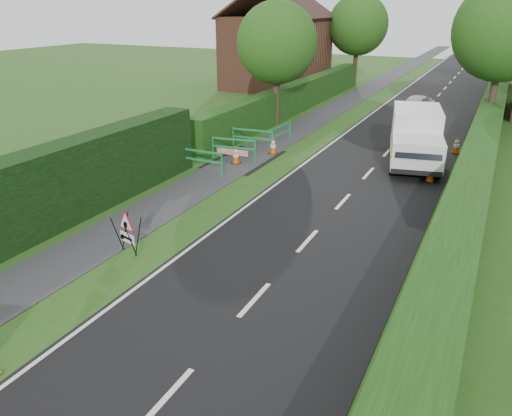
% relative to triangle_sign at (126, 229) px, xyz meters
% --- Properties ---
extents(ground, '(120.00, 120.00, 0.00)m').
position_rel_triangle_sign_xyz_m(ground, '(1.75, -1.57, -0.75)').
color(ground, '#2A4E16').
rests_on(ground, ground).
extents(road_surface, '(6.00, 90.00, 0.02)m').
position_rel_triangle_sign_xyz_m(road_surface, '(4.25, 33.43, -0.75)').
color(road_surface, black).
rests_on(road_surface, ground).
extents(footpath, '(2.00, 90.00, 0.02)m').
position_rel_triangle_sign_xyz_m(footpath, '(-1.25, 33.43, -0.74)').
color(footpath, '#2D2D30').
rests_on(footpath, ground).
extents(hedge_west_near, '(1.10, 18.00, 2.50)m').
position_rel_triangle_sign_xyz_m(hedge_west_near, '(-3.25, -1.57, -0.75)').
color(hedge_west_near, black).
rests_on(hedge_west_near, ground).
extents(hedge_west_far, '(1.00, 24.00, 1.80)m').
position_rel_triangle_sign_xyz_m(hedge_west_far, '(-3.25, 20.43, -0.75)').
color(hedge_west_far, '#14380F').
rests_on(hedge_west_far, ground).
extents(hedge_east, '(1.20, 50.00, 1.50)m').
position_rel_triangle_sign_xyz_m(hedge_east, '(8.25, 14.43, -0.75)').
color(hedge_east, '#14380F').
rests_on(hedge_east, ground).
extents(house_west, '(7.50, 7.40, 7.88)m').
position_rel_triangle_sign_xyz_m(house_west, '(-8.25, 28.43, 2.15)').
color(house_west, brown).
rests_on(house_west, ground).
extents(tree_nw, '(4.40, 4.40, 6.70)m').
position_rel_triangle_sign_xyz_m(tree_nw, '(-2.85, 16.43, 3.73)').
color(tree_nw, '#2D2116').
rests_on(tree_nw, ground).
extents(tree_ne, '(5.20, 5.20, 7.79)m').
position_rel_triangle_sign_xyz_m(tree_ne, '(8.15, 20.43, 4.42)').
color(tree_ne, '#2D2116').
rests_on(tree_ne, ground).
extents(tree_fw, '(4.80, 4.80, 7.24)m').
position_rel_triangle_sign_xyz_m(tree_fw, '(-2.85, 32.43, 4.08)').
color(tree_fw, '#2D2116').
rests_on(tree_fw, ground).
extents(tree_fe, '(4.20, 4.20, 6.33)m').
position_rel_triangle_sign_xyz_m(tree_fe, '(8.15, 36.43, 3.47)').
color(tree_fe, '#2D2116').
rests_on(tree_fe, ground).
extents(triangle_sign, '(0.89, 0.89, 1.08)m').
position_rel_triangle_sign_xyz_m(triangle_sign, '(0.00, 0.00, 0.00)').
color(triangle_sign, black).
rests_on(triangle_sign, ground).
extents(works_van, '(2.97, 5.34, 2.30)m').
position_rel_triangle_sign_xyz_m(works_van, '(5.63, 12.11, 0.47)').
color(works_van, silver).
rests_on(works_van, ground).
extents(traffic_cone_0, '(0.38, 0.38, 0.79)m').
position_rel_triangle_sign_xyz_m(traffic_cone_0, '(6.66, 10.03, -0.36)').
color(traffic_cone_0, black).
rests_on(traffic_cone_0, ground).
extents(traffic_cone_1, '(0.38, 0.38, 0.79)m').
position_rel_triangle_sign_xyz_m(traffic_cone_1, '(6.70, 11.16, -0.36)').
color(traffic_cone_1, black).
rests_on(traffic_cone_1, ground).
extents(traffic_cone_2, '(0.38, 0.38, 0.79)m').
position_rel_triangle_sign_xyz_m(traffic_cone_2, '(7.12, 14.66, -0.36)').
color(traffic_cone_2, black).
rests_on(traffic_cone_2, ground).
extents(traffic_cone_3, '(0.38, 0.38, 0.79)m').
position_rel_triangle_sign_xyz_m(traffic_cone_3, '(-1.30, 8.75, -0.36)').
color(traffic_cone_3, black).
rests_on(traffic_cone_3, ground).
extents(traffic_cone_4, '(0.38, 0.38, 0.79)m').
position_rel_triangle_sign_xyz_m(traffic_cone_4, '(-0.47, 10.84, -0.36)').
color(traffic_cone_4, black).
rests_on(traffic_cone_4, ground).
extents(ped_barrier_0, '(2.06, 0.37, 1.00)m').
position_rel_triangle_sign_xyz_m(ped_barrier_0, '(-1.97, 6.98, -0.12)').
color(ped_barrier_0, '#17813D').
rests_on(ped_barrier_0, ground).
extents(ped_barrier_1, '(2.09, 0.65, 1.00)m').
position_rel_triangle_sign_xyz_m(ped_barrier_1, '(-1.67, 9.24, -0.12)').
color(ped_barrier_1, '#17813D').
rests_on(ped_barrier_1, ground).
extents(ped_barrier_2, '(2.08, 0.54, 1.00)m').
position_rel_triangle_sign_xyz_m(ped_barrier_2, '(-1.69, 11.13, -0.12)').
color(ped_barrier_2, '#17813D').
rests_on(ped_barrier_2, ground).
extents(ped_barrier_3, '(0.51, 2.08, 1.00)m').
position_rel_triangle_sign_xyz_m(ped_barrier_3, '(-0.82, 12.46, -0.12)').
color(ped_barrier_3, '#17813D').
rests_on(ped_barrier_3, ground).
extents(redwhite_plank, '(1.50, 0.12, 0.25)m').
position_rel_triangle_sign_xyz_m(redwhite_plank, '(-1.54, 8.88, -0.75)').
color(redwhite_plank, red).
rests_on(redwhite_plank, ground).
extents(litter_can, '(0.12, 0.07, 0.07)m').
position_rel_triangle_sign_xyz_m(litter_can, '(1.05, -4.98, -0.75)').
color(litter_can, '#BF7F4C').
rests_on(litter_can, ground).
extents(hatchback_car, '(1.93, 3.71, 1.21)m').
position_rel_triangle_sign_xyz_m(hatchback_car, '(3.85, 22.64, -0.15)').
color(hatchback_car, silver).
rests_on(hatchback_car, ground).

